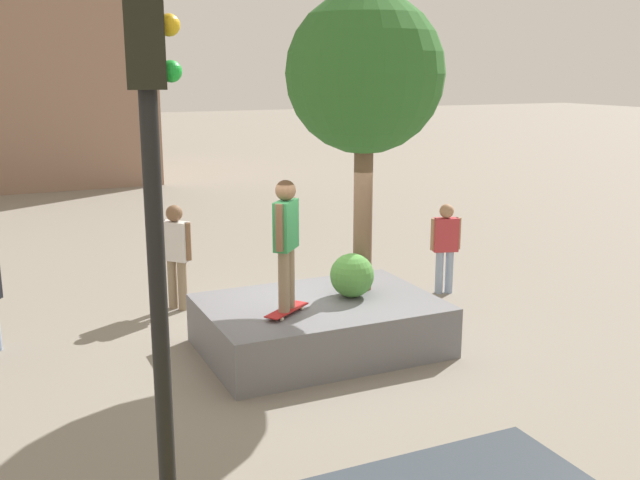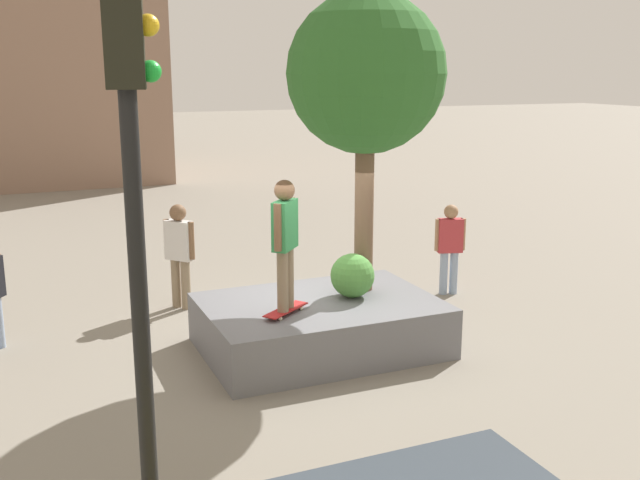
% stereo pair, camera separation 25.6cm
% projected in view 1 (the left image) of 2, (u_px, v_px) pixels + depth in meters
% --- Properties ---
extents(ground_plane, '(120.00, 120.00, 0.00)m').
position_uv_depth(ground_plane, '(303.00, 344.00, 10.83)').
color(ground_plane, gray).
extents(planter_ledge, '(3.31, 2.29, 0.72)m').
position_uv_depth(planter_ledge, '(320.00, 325.00, 10.57)').
color(planter_ledge, slate).
rests_on(planter_ledge, ground).
extents(plaza_tree, '(2.27, 2.27, 4.31)m').
position_uv_depth(plaza_tree, '(365.00, 76.00, 10.36)').
color(plaza_tree, brown).
rests_on(plaza_tree, planter_ledge).
extents(boxwood_shrub, '(0.64, 0.64, 0.64)m').
position_uv_depth(boxwood_shrub, '(352.00, 275.00, 10.63)').
color(boxwood_shrub, '#4C8C3D').
rests_on(boxwood_shrub, planter_ledge).
extents(skateboard, '(0.77, 0.64, 0.07)m').
position_uv_depth(skateboard, '(287.00, 310.00, 9.91)').
color(skateboard, '#A51E1E').
rests_on(skateboard, planter_ledge).
extents(skateboarder, '(0.46, 0.48, 1.76)m').
position_uv_depth(skateboarder, '(286.00, 236.00, 9.68)').
color(skateboarder, '#847056').
rests_on(skateboarder, skateboard).
extents(traffic_light_corner, '(0.36, 0.32, 4.68)m').
position_uv_depth(traffic_light_corner, '(154.00, 192.00, 4.75)').
color(traffic_light_corner, black).
rests_on(traffic_light_corner, ground).
extents(passerby_with_bag, '(0.46, 0.50, 1.79)m').
position_uv_depth(passerby_with_bag, '(176.00, 250.00, 12.19)').
color(passerby_with_bag, '#847056').
rests_on(passerby_with_bag, ground).
extents(bystander_watching, '(0.53, 0.31, 1.63)m').
position_uv_depth(bystander_watching, '(445.00, 242.00, 13.10)').
color(bystander_watching, '#8C9EB7').
rests_on(bystander_watching, ground).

